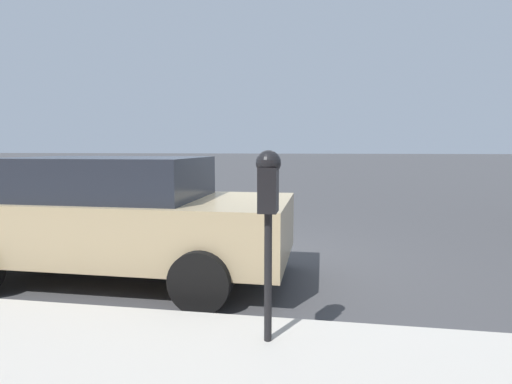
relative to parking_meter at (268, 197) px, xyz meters
name	(u,v)px	position (x,y,z in m)	size (l,w,h in m)	color
ground_plane	(227,261)	(2.63, 0.95, -1.29)	(220.00, 220.00, 0.00)	#424244
parking_meter	(268,197)	(0.00, 0.00, 0.00)	(0.21, 0.19, 1.48)	black
car_tan	(118,215)	(1.70, 2.14, -0.48)	(2.02, 4.25, 1.54)	tan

